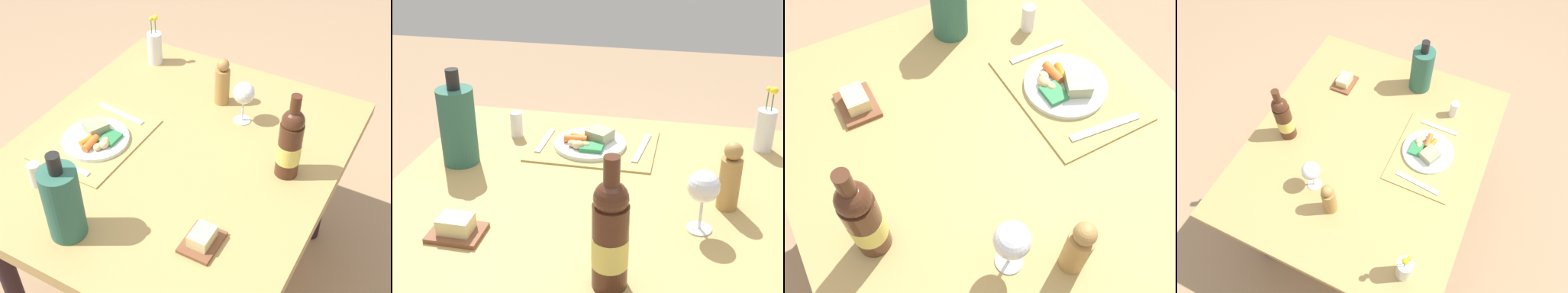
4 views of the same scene
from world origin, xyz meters
TOP-DOWN VIEW (x-y plane):
  - ground_plane at (0.00, 0.00)m, footprint 8.00×8.00m
  - dining_table at (0.00, 0.00)m, footprint 1.22×1.06m
  - placemat at (0.08, -0.27)m, footprint 0.40×0.30m
  - dinner_plate at (0.09, -0.26)m, footprint 0.23×0.23m
  - fork at (-0.07, -0.28)m, footprint 0.04×0.21m
  - knife at (0.25, -0.27)m, footprint 0.02×0.18m
  - salt_shaker at (0.35, -0.30)m, footprint 0.04×0.04m
  - wine_bottle at (-0.08, 0.37)m, footprint 0.08×0.08m
  - butter_dish at (0.31, 0.27)m, footprint 0.13×0.10m
  - wine_glass at (-0.26, 0.13)m, footprint 0.08×0.08m
  - pepper_mill at (-0.33, 0.01)m, footprint 0.06×0.06m

SIDE VIEW (x-z plane):
  - ground_plane at x=0.00m, z-range 0.00..0.00m
  - dining_table at x=0.00m, z-range 0.27..0.98m
  - placemat at x=0.08m, z-range 0.71..0.71m
  - fork at x=-0.07m, z-range 0.71..0.72m
  - knife at x=0.25m, z-range 0.71..0.72m
  - butter_dish at x=0.31m, z-range 0.70..0.75m
  - dinner_plate at x=0.09m, z-range 0.70..0.75m
  - salt_shaker at x=0.35m, z-range 0.71..0.79m
  - pepper_mill at x=-0.33m, z-range 0.70..0.89m
  - wine_glass at x=-0.26m, z-range 0.74..0.91m
  - wine_bottle at x=-0.08m, z-range 0.68..0.99m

